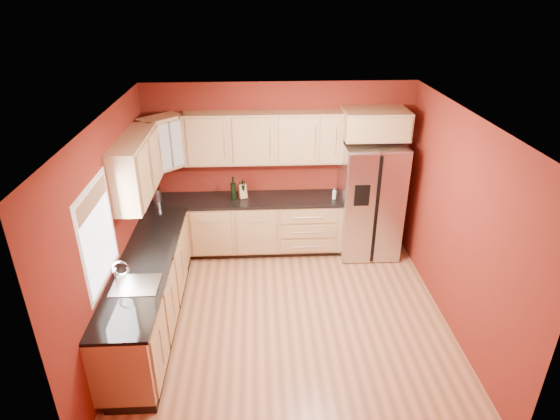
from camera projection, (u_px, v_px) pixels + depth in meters
name	position (u px, v px, depth m)	size (l,w,h in m)	color
floor	(288.00, 318.00, 5.98)	(4.00, 4.00, 0.00)	#975F3A
ceiling	(290.00, 118.00, 4.84)	(4.00, 4.00, 0.00)	silver
wall_back	(280.00, 167.00, 7.20)	(4.00, 0.04, 2.60)	maroon
wall_front	(306.00, 351.00, 3.61)	(4.00, 0.04, 2.60)	maroon
wall_left	(113.00, 233.00, 5.32)	(0.04, 4.00, 2.60)	maroon
wall_right	(458.00, 224.00, 5.50)	(0.04, 4.00, 2.60)	maroon
base_cabinets_back	(246.00, 226.00, 7.29)	(2.90, 0.60, 0.88)	#A4794F
base_cabinets_left	(149.00, 294.00, 5.71)	(0.60, 2.80, 0.88)	#A4794F
countertop_back	(245.00, 200.00, 7.08)	(2.90, 0.62, 0.04)	black
countertop_left	(145.00, 262.00, 5.51)	(0.62, 2.80, 0.04)	black
upper_cabinets_back	(263.00, 138.00, 6.81)	(2.30, 0.33, 0.75)	#A4794F
upper_cabinets_left	(136.00, 167.00, 5.74)	(0.33, 1.35, 0.75)	#A4794F
corner_upper_cabinet	(163.00, 143.00, 6.60)	(0.62, 0.33, 0.75)	#A4794F
over_fridge_cabinet	(375.00, 124.00, 6.67)	(0.92, 0.60, 0.40)	#A4794F
refrigerator	(370.00, 200.00, 7.11)	(0.90, 0.75, 1.78)	silver
window	(98.00, 235.00, 4.76)	(0.03, 0.90, 1.00)	white
sink_faucet	(134.00, 274.00, 4.98)	(0.50, 0.42, 0.30)	silver
canister_left	(157.00, 195.00, 6.93)	(0.12, 0.12, 0.20)	silver
canister_right	(157.00, 194.00, 6.97)	(0.12, 0.12, 0.20)	silver
wine_bottle_a	(243.00, 189.00, 7.03)	(0.07, 0.07, 0.29)	black
wine_bottle_b	(233.00, 189.00, 6.95)	(0.08, 0.08, 0.37)	black
knife_block	(242.00, 191.00, 7.06)	(0.11, 0.10, 0.22)	tan
soap_dispenser	(334.00, 194.00, 7.03)	(0.06, 0.06, 0.17)	silver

